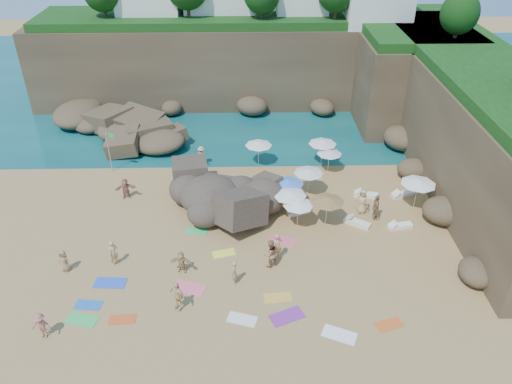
{
  "coord_description": "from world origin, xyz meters",
  "views": [
    {
      "loc": [
        1.33,
        -25.8,
        20.51
      ],
      "look_at": [
        2.0,
        3.0,
        2.0
      ],
      "focal_mm": 35.0,
      "sensor_mm": 36.0,
      "label": 1
    }
  ],
  "objects_px": {
    "person_stand_6": "(234,273)",
    "person_stand_3": "(376,207)",
    "parasol_0": "(309,171)",
    "person_stand_0": "(114,253)",
    "person_stand_2": "(202,156)",
    "flag_pole": "(110,147)",
    "rock_outcrop": "(225,207)",
    "parasol_1": "(259,143)",
    "person_stand_4": "(362,201)",
    "parasol_2": "(323,142)",
    "lounger_0": "(274,200)",
    "person_stand_5": "(126,188)",
    "person_stand_1": "(270,254)"
  },
  "relations": [
    {
      "from": "person_stand_0",
      "to": "person_stand_4",
      "type": "relative_size",
      "value": 0.92
    },
    {
      "from": "person_stand_6",
      "to": "parasol_2",
      "type": "bearing_deg",
      "value": 157.44
    },
    {
      "from": "parasol_2",
      "to": "person_stand_2",
      "type": "bearing_deg",
      "value": 179.93
    },
    {
      "from": "person_stand_5",
      "to": "person_stand_4",
      "type": "bearing_deg",
      "value": -21.28
    },
    {
      "from": "parasol_1",
      "to": "person_stand_4",
      "type": "relative_size",
      "value": 1.16
    },
    {
      "from": "rock_outcrop",
      "to": "parasol_1",
      "type": "distance_m",
      "value": 7.09
    },
    {
      "from": "person_stand_5",
      "to": "person_stand_3",
      "type": "bearing_deg",
      "value": -23.4
    },
    {
      "from": "parasol_0",
      "to": "person_stand_0",
      "type": "distance_m",
      "value": 15.07
    },
    {
      "from": "parasol_1",
      "to": "person_stand_2",
      "type": "xyz_separation_m",
      "value": [
        -4.7,
        0.01,
        -1.08
      ]
    },
    {
      "from": "person_stand_0",
      "to": "person_stand_6",
      "type": "height_order",
      "value": "person_stand_0"
    },
    {
      "from": "lounger_0",
      "to": "person_stand_5",
      "type": "xyz_separation_m",
      "value": [
        -10.95,
        0.79,
        0.7
      ]
    },
    {
      "from": "lounger_0",
      "to": "person_stand_1",
      "type": "xyz_separation_m",
      "value": [
        -0.61,
        -7.11,
        0.83
      ]
    },
    {
      "from": "parasol_0",
      "to": "person_stand_2",
      "type": "xyz_separation_m",
      "value": [
        -8.29,
        4.56,
        -1.09
      ]
    },
    {
      "from": "parasol_0",
      "to": "lounger_0",
      "type": "bearing_deg",
      "value": -156.84
    },
    {
      "from": "person_stand_2",
      "to": "person_stand_3",
      "type": "distance_m",
      "value": 14.95
    },
    {
      "from": "person_stand_3",
      "to": "person_stand_5",
      "type": "height_order",
      "value": "person_stand_3"
    },
    {
      "from": "flag_pole",
      "to": "lounger_0",
      "type": "xyz_separation_m",
      "value": [
        12.78,
        -4.73,
        -2.11
      ]
    },
    {
      "from": "person_stand_4",
      "to": "rock_outcrop",
      "type": "bearing_deg",
      "value": -150.82
    },
    {
      "from": "flag_pole",
      "to": "parasol_1",
      "type": "xyz_separation_m",
      "value": [
        11.82,
        0.94,
        -0.31
      ]
    },
    {
      "from": "person_stand_2",
      "to": "person_stand_5",
      "type": "xyz_separation_m",
      "value": [
        -5.28,
        -4.89,
        -0.02
      ]
    },
    {
      "from": "rock_outcrop",
      "to": "flag_pole",
      "type": "relative_size",
      "value": 2.11
    },
    {
      "from": "person_stand_3",
      "to": "lounger_0",
      "type": "bearing_deg",
      "value": 75.51
    },
    {
      "from": "lounger_0",
      "to": "person_stand_5",
      "type": "distance_m",
      "value": 11.0
    },
    {
      "from": "lounger_0",
      "to": "person_stand_5",
      "type": "bearing_deg",
      "value": 157.64
    },
    {
      "from": "person_stand_6",
      "to": "person_stand_3",
      "type": "bearing_deg",
      "value": 126.47
    },
    {
      "from": "parasol_0",
      "to": "rock_outcrop",
      "type": "bearing_deg",
      "value": -164.39
    },
    {
      "from": "parasol_1",
      "to": "person_stand_3",
      "type": "xyz_separation_m",
      "value": [
        7.92,
        -8.0,
        -0.95
      ]
    },
    {
      "from": "person_stand_3",
      "to": "person_stand_5",
      "type": "xyz_separation_m",
      "value": [
        -17.9,
        3.12,
        -0.15
      ]
    },
    {
      "from": "person_stand_0",
      "to": "person_stand_6",
      "type": "xyz_separation_m",
      "value": [
        7.4,
        -1.84,
        -0.08
      ]
    },
    {
      "from": "parasol_0",
      "to": "person_stand_4",
      "type": "height_order",
      "value": "parasol_0"
    },
    {
      "from": "flag_pole",
      "to": "person_stand_0",
      "type": "distance_m",
      "value": 11.84
    },
    {
      "from": "flag_pole",
      "to": "person_stand_0",
      "type": "height_order",
      "value": "flag_pole"
    },
    {
      "from": "parasol_2",
      "to": "lounger_0",
      "type": "bearing_deg",
      "value": -126.96
    },
    {
      "from": "person_stand_0",
      "to": "person_stand_3",
      "type": "relative_size",
      "value": 0.91
    },
    {
      "from": "person_stand_0",
      "to": "parasol_1",
      "type": "bearing_deg",
      "value": -0.38
    },
    {
      "from": "flag_pole",
      "to": "lounger_0",
      "type": "distance_m",
      "value": 13.79
    },
    {
      "from": "rock_outcrop",
      "to": "person_stand_6",
      "type": "bearing_deg",
      "value": -84.15
    },
    {
      "from": "rock_outcrop",
      "to": "person_stand_0",
      "type": "distance_m",
      "value": 9.04
    },
    {
      "from": "person_stand_0",
      "to": "flag_pole",
      "type": "bearing_deg",
      "value": 48.96
    },
    {
      "from": "parasol_0",
      "to": "person_stand_5",
      "type": "relative_size",
      "value": 1.36
    },
    {
      "from": "parasol_2",
      "to": "person_stand_6",
      "type": "relative_size",
      "value": 1.45
    },
    {
      "from": "parasol_1",
      "to": "person_stand_5",
      "type": "relative_size",
      "value": 1.35
    },
    {
      "from": "rock_outcrop",
      "to": "parasol_0",
      "type": "relative_size",
      "value": 3.32
    },
    {
      "from": "person_stand_1",
      "to": "person_stand_5",
      "type": "relative_size",
      "value": 1.17
    },
    {
      "from": "parasol_2",
      "to": "person_stand_1",
      "type": "bearing_deg",
      "value": -110.88
    },
    {
      "from": "rock_outcrop",
      "to": "flag_pole",
      "type": "xyz_separation_m",
      "value": [
        -9.18,
        5.35,
        2.23
      ]
    },
    {
      "from": "parasol_1",
      "to": "lounger_0",
      "type": "xyz_separation_m",
      "value": [
        0.97,
        -5.67,
        -1.8
      ]
    },
    {
      "from": "rock_outcrop",
      "to": "person_stand_5",
      "type": "relative_size",
      "value": 4.51
    },
    {
      "from": "lounger_0",
      "to": "person_stand_2",
      "type": "relative_size",
      "value": 0.92
    },
    {
      "from": "rock_outcrop",
      "to": "person_stand_3",
      "type": "height_order",
      "value": "person_stand_3"
    }
  ]
}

